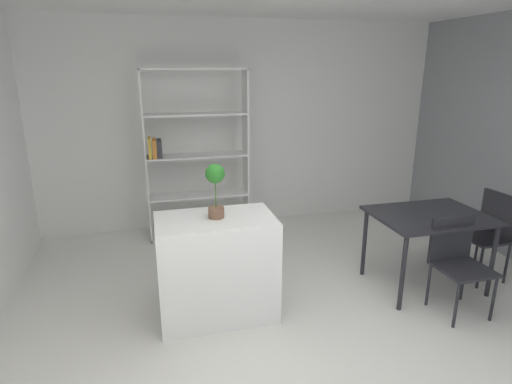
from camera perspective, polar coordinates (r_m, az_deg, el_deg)
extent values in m
plane|color=silver|center=(3.64, 4.54, -20.23)|extent=(8.61, 8.61, 0.00)
cube|color=white|center=(5.86, -4.63, 8.94)|extent=(6.27, 0.06, 2.80)
cube|color=white|center=(3.81, -5.39, -10.17)|extent=(1.03, 0.62, 0.94)
cylinder|color=brown|center=(3.61, -5.45, -2.78)|extent=(0.14, 0.14, 0.09)
cylinder|color=#476633|center=(3.56, -5.52, -0.29)|extent=(0.01, 0.01, 0.24)
sphere|color=#2A7A27|center=(3.52, -5.60, 2.51)|extent=(0.16, 0.16, 0.16)
cube|color=white|center=(5.44, -14.82, 4.46)|extent=(0.02, 0.33, 2.17)
cube|color=white|center=(5.57, -1.41, 5.30)|extent=(0.02, 0.33, 2.17)
cube|color=white|center=(5.35, -8.52, 16.25)|extent=(1.31, 0.33, 0.02)
cube|color=white|center=(5.78, -7.60, -5.56)|extent=(1.31, 0.33, 0.02)
cube|color=white|center=(5.60, -7.82, -0.41)|extent=(1.27, 0.33, 0.02)
cube|color=white|center=(5.47, -8.03, 4.92)|extent=(1.27, 0.33, 0.02)
cube|color=white|center=(5.38, -8.27, 10.47)|extent=(1.27, 0.33, 0.02)
cube|color=gold|center=(5.41, -14.29, 5.89)|extent=(0.04, 0.27, 0.24)
cube|color=orange|center=(5.41, -13.70, 5.84)|extent=(0.05, 0.27, 0.23)
cube|color=#38383D|center=(5.41, -13.04, 5.82)|extent=(0.06, 0.27, 0.21)
cube|color=#232328|center=(4.51, 22.60, -2.98)|extent=(1.10, 0.84, 0.03)
cylinder|color=#232328|center=(4.12, 19.37, -10.41)|extent=(0.04, 0.04, 0.75)
cylinder|color=#232328|center=(4.71, 29.53, -8.22)|extent=(0.04, 0.04, 0.75)
cylinder|color=#232328|center=(4.67, 14.57, -6.69)|extent=(0.04, 0.04, 0.75)
cylinder|color=#232328|center=(5.20, 24.18, -5.23)|extent=(0.04, 0.04, 0.75)
cube|color=#232328|center=(4.25, 26.44, -9.37)|extent=(0.46, 0.44, 0.03)
cube|color=#232328|center=(4.30, 25.08, -5.66)|extent=(0.45, 0.04, 0.42)
cylinder|color=#232328|center=(4.11, 25.63, -13.76)|extent=(0.03, 0.03, 0.43)
cylinder|color=#232328|center=(4.36, 29.63, -12.57)|extent=(0.03, 0.03, 0.43)
cylinder|color=#232328|center=(4.35, 22.46, -11.59)|extent=(0.03, 0.03, 0.43)
cylinder|color=#232328|center=(4.59, 26.40, -10.61)|extent=(0.03, 0.03, 0.43)
cube|color=#232328|center=(5.03, 28.41, -5.42)|extent=(0.43, 0.48, 0.03)
cube|color=#232328|center=(5.09, 30.27, -2.60)|extent=(0.06, 0.46, 0.45)
cylinder|color=#232328|center=(5.13, 25.09, -7.45)|extent=(0.03, 0.03, 0.45)
cylinder|color=#232328|center=(4.88, 28.21, -9.13)|extent=(0.03, 0.03, 0.45)
cylinder|color=#232328|center=(5.36, 27.88, -6.79)|extent=(0.03, 0.03, 0.45)
cylinder|color=#232328|center=(5.12, 31.00, -8.34)|extent=(0.03, 0.03, 0.45)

